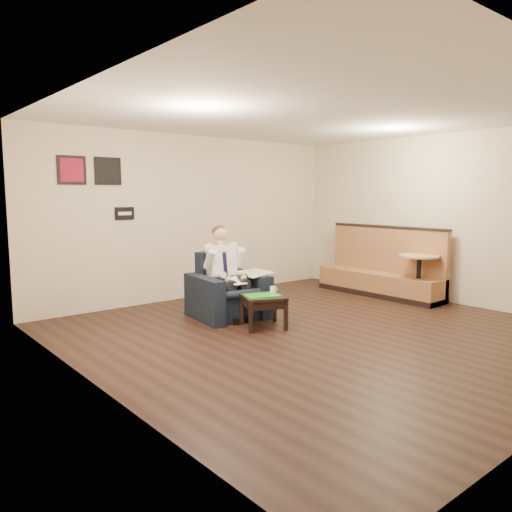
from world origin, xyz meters
TOP-DOWN VIEW (x-y plane):
  - ground at (0.00, 0.00)m, footprint 6.00×6.00m
  - wall_back at (0.00, 3.00)m, footprint 6.00×0.02m
  - wall_left at (-3.00, 0.00)m, footprint 0.02×6.00m
  - wall_right at (3.00, 0.00)m, footprint 0.02×6.00m
  - ceiling at (0.00, 0.00)m, footprint 6.00×6.00m
  - seating_sign at (-1.30, 2.98)m, footprint 0.32×0.02m
  - art_print_left at (-2.10, 2.98)m, footprint 0.42×0.03m
  - art_print_right at (-1.55, 2.98)m, footprint 0.42×0.03m
  - armchair at (-0.45, 1.41)m, footprint 1.08×1.08m
  - seated_man at (-0.47, 1.29)m, footprint 0.72×0.99m
  - lap_papers at (-0.48, 1.19)m, footprint 0.23×0.32m
  - newspaper at (-0.08, 1.26)m, footprint 0.44×0.54m
  - side_table at (-0.43, 0.65)m, footprint 0.72×0.72m
  - green_folder at (-0.46, 0.64)m, footprint 0.51×0.43m
  - coffee_mug at (-0.22, 0.69)m, footprint 0.11×0.11m
  - smartphone at (-0.32, 0.77)m, footprint 0.15×0.13m
  - banquette at (2.59, 0.97)m, footprint 0.57×2.38m
  - cafe_table at (2.56, 0.16)m, footprint 0.72×0.72m

SIDE VIEW (x-z plane):
  - ground at x=0.00m, z-range 0.00..0.00m
  - side_table at x=-0.43m, z-range 0.00..0.44m
  - cafe_table at x=2.56m, z-range 0.00..0.80m
  - smartphone at x=-0.32m, z-range 0.44..0.45m
  - green_folder at x=-0.46m, z-range 0.44..0.46m
  - armchair at x=-0.45m, z-range 0.00..0.94m
  - coffee_mug at x=-0.22m, z-range 0.44..0.54m
  - lap_papers at x=-0.48m, z-range 0.57..0.58m
  - banquette at x=2.59m, z-range 0.00..1.22m
  - newspaper at x=-0.08m, z-range 0.63..0.64m
  - seated_man at x=-0.47m, z-range 0.00..1.28m
  - wall_back at x=0.00m, z-range 0.00..2.80m
  - wall_left at x=-3.00m, z-range 0.00..2.80m
  - wall_right at x=3.00m, z-range 0.00..2.80m
  - seating_sign at x=-1.30m, z-range 1.40..1.60m
  - art_print_left at x=-2.10m, z-range 1.94..2.36m
  - art_print_right at x=-1.55m, z-range 1.94..2.36m
  - ceiling at x=0.00m, z-range 2.79..2.81m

